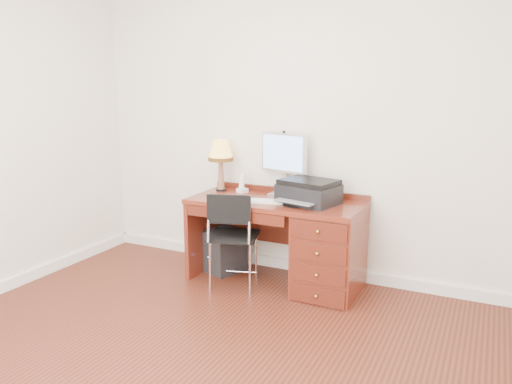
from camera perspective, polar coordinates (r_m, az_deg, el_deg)
The scene contains 12 objects.
ground at distance 3.43m, azimuth -7.73°, elevation -18.12°, with size 4.00×4.00×0.00m, color #3F180E.
room_shell at distance 3.89m, azimuth -2.49°, elevation -13.39°, with size 4.00×4.00×4.00m.
desk at distance 4.29m, azimuth 6.21°, elevation -5.73°, with size 1.50×0.67×0.75m.
monitor at distance 4.48m, azimuth 3.08°, elevation 4.10°, with size 0.48×0.22×0.56m.
keyboard at distance 4.23m, azimuth 1.03°, elevation -1.06°, with size 0.47×0.13×0.02m, color white.
mouse_pad at distance 4.15m, azimuth 4.51°, elevation -1.31°, with size 0.22×0.22×0.04m.
printer at distance 4.19m, azimuth 6.06°, elevation 0.03°, with size 0.53×0.45×0.20m.
leg_lamp at distance 4.65m, azimuth -4.06°, elevation 4.42°, with size 0.23×0.23×0.48m.
phone at distance 4.62m, azimuth -1.57°, elevation 0.59°, with size 0.10×0.10×0.17m.
pen_cup at distance 4.34m, azimuth 7.36°, elevation -0.22°, with size 0.08×0.08×0.11m, color black.
chair at distance 4.24m, azimuth -3.01°, elevation -4.40°, with size 0.50×0.51×0.85m.
equipment_box at distance 4.75m, azimuth -3.78°, elevation -6.67°, with size 0.33×0.33×0.39m, color black.
Camera 1 is at (1.67, -2.45, 1.72)m, focal length 35.00 mm.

